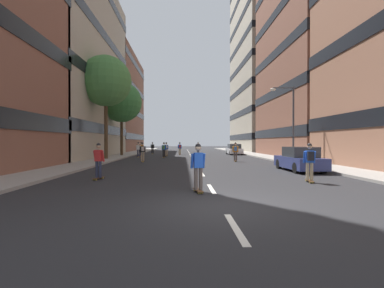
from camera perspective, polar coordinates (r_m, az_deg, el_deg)
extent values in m
plane|color=#28282B|center=(34.74, -0.11, -2.57)|extent=(160.25, 160.25, 0.00)
cube|color=#9E9991|center=(38.82, -13.44, -2.16)|extent=(2.75, 73.45, 0.14)
cube|color=#9E9991|center=(39.34, 12.72, -2.12)|extent=(2.75, 73.45, 0.14)
cube|color=silver|center=(6.34, 8.79, -16.41)|extent=(0.16, 2.20, 0.01)
cube|color=silver|center=(11.18, 3.93, -9.01)|extent=(0.16, 2.20, 0.01)
cube|color=silver|center=(16.11, 2.09, -6.09)|extent=(0.16, 2.20, 0.01)
cube|color=silver|center=(21.08, 1.12, -4.54)|extent=(0.16, 2.20, 0.01)
cube|color=silver|center=(26.05, 0.52, -3.58)|extent=(0.16, 2.20, 0.01)
cube|color=silver|center=(31.04, 0.12, -2.92)|extent=(0.16, 2.20, 0.01)
cube|color=silver|center=(36.03, -0.17, -2.45)|extent=(0.16, 2.20, 0.01)
cube|color=silver|center=(41.02, -0.40, -2.09)|extent=(0.16, 2.20, 0.01)
cube|color=silver|center=(46.01, -0.57, -1.82)|extent=(0.16, 2.20, 0.01)
cube|color=silver|center=(51.01, -0.71, -1.59)|extent=(0.16, 2.20, 0.01)
cube|color=silver|center=(56.01, -0.82, -1.41)|extent=(0.16, 2.20, 0.01)
cube|color=silver|center=(61.00, -0.92, -1.25)|extent=(0.16, 2.20, 0.01)
cube|color=silver|center=(66.00, -1.00, -1.12)|extent=(0.16, 2.20, 0.01)
cube|color=#B2A893|center=(39.12, -28.13, 13.92)|extent=(15.31, 22.79, 21.95)
cube|color=black|center=(38.07, -28.09, 2.60)|extent=(15.43, 22.91, 1.10)
cube|color=black|center=(38.66, -28.12, 10.75)|extent=(15.43, 22.91, 1.10)
cube|color=black|center=(40.01, -28.15, 18.51)|extent=(15.43, 22.91, 1.10)
cube|color=brown|center=(58.86, -18.66, 7.77)|extent=(15.31, 21.31, 18.68)
cube|color=black|center=(58.39, -18.64, 1.39)|extent=(15.43, 21.43, 1.10)
cube|color=black|center=(58.66, -18.65, 5.96)|extent=(15.43, 21.43, 1.10)
cube|color=black|center=(59.29, -18.66, 10.45)|extent=(15.43, 21.43, 1.10)
cube|color=black|center=(60.27, -18.68, 14.83)|extent=(15.43, 21.43, 1.10)
cube|color=brown|center=(41.90, 27.19, 21.53)|extent=(15.31, 17.93, 33.87)
cube|color=black|center=(39.11, 27.11, 1.97)|extent=(15.43, 18.05, 1.10)
cube|color=black|center=(39.53, 27.14, 9.00)|extent=(15.43, 18.05, 1.10)
cube|color=black|center=(40.54, 27.16, 15.78)|extent=(15.43, 18.05, 1.10)
cube|color=black|center=(42.08, 27.19, 22.15)|extent=(15.43, 18.05, 1.10)
cube|color=#B2A893|center=(61.34, 16.82, 16.05)|extent=(15.31, 20.99, 36.67)
cube|color=black|center=(59.08, 16.78, 1.34)|extent=(15.43, 21.11, 1.10)
cube|color=black|center=(59.33, 16.79, 5.77)|extent=(15.43, 21.11, 1.10)
cube|color=black|center=(59.93, 16.80, 10.13)|extent=(15.43, 21.11, 1.10)
cube|color=black|center=(60.87, 16.81, 14.39)|extent=(15.43, 21.11, 1.10)
cube|color=black|center=(62.13, 16.83, 18.50)|extent=(15.43, 21.11, 1.10)
cube|color=black|center=(63.70, 16.84, 22.42)|extent=(15.43, 21.11, 1.10)
cube|color=black|center=(65.55, 16.85, 26.14)|extent=(15.43, 21.11, 1.10)
cube|color=navy|center=(19.07, 20.91, -3.51)|extent=(1.80, 4.40, 0.70)
cube|color=#2D3338|center=(18.90, 21.09, -1.51)|extent=(1.60, 2.10, 0.64)
cylinder|color=black|center=(20.15, 17.19, -3.89)|extent=(0.22, 0.64, 0.64)
cylinder|color=black|center=(20.73, 21.38, -3.78)|extent=(0.22, 0.64, 0.64)
cylinder|color=black|center=(17.45, 20.33, -4.57)|extent=(0.22, 0.64, 0.64)
cylinder|color=black|center=(18.11, 25.03, -4.40)|extent=(0.22, 0.64, 0.64)
cube|color=silver|center=(40.65, 8.51, -1.38)|extent=(1.80, 4.40, 0.70)
cube|color=#2D3338|center=(40.48, 8.55, -0.44)|extent=(1.60, 2.10, 0.64)
cylinder|color=black|center=(41.95, 7.08, -1.61)|extent=(0.22, 0.64, 0.64)
cylinder|color=black|center=(42.23, 9.22, -1.60)|extent=(0.22, 0.64, 0.64)
cylinder|color=black|center=(39.09, 7.75, -1.76)|extent=(0.22, 0.64, 0.64)
cylinder|color=black|center=(39.39, 10.04, -1.75)|extent=(0.22, 0.64, 0.64)
cylinder|color=#4C3823|center=(36.83, -14.06, 1.65)|extent=(0.36, 0.36, 4.94)
sphere|color=#387A3D|center=(37.16, -14.08, 8.23)|extent=(5.10, 5.10, 5.10)
cylinder|color=#4C3823|center=(29.73, -17.03, 2.99)|extent=(0.36, 0.36, 6.04)
sphere|color=#478442|center=(30.32, -17.05, 12.10)|extent=(5.12, 5.12, 5.12)
cylinder|color=#3F3F44|center=(26.15, 19.85, 3.84)|extent=(0.16, 0.16, 6.50)
cylinder|color=#3F3F44|center=(26.21, 18.01, 10.77)|extent=(1.80, 0.10, 0.10)
ellipsoid|color=silver|center=(25.89, 16.10, 10.57)|extent=(0.50, 0.30, 0.24)
cube|color=brown|center=(26.03, -9.97, -3.41)|extent=(0.41, 0.92, 0.02)
cylinder|color=#D8BF4C|center=(26.35, -10.04, -3.47)|extent=(0.19, 0.11, 0.07)
cylinder|color=#D8BF4C|center=(25.72, -9.90, -3.57)|extent=(0.19, 0.11, 0.07)
cylinder|color=tan|center=(26.00, -10.17, -2.51)|extent=(0.17, 0.17, 0.80)
cylinder|color=tan|center=(26.01, -9.77, -2.51)|extent=(0.17, 0.17, 0.80)
cube|color=black|center=(25.98, -9.97, -1.02)|extent=(0.36, 0.27, 0.55)
cylinder|color=black|center=(26.01, -10.47, -1.08)|extent=(0.14, 0.24, 0.55)
cylinder|color=black|center=(26.05, -9.50, -1.08)|extent=(0.14, 0.24, 0.55)
sphere|color=beige|center=(25.99, -9.98, -0.02)|extent=(0.22, 0.22, 0.22)
sphere|color=black|center=(25.99, -9.98, 0.09)|extent=(0.21, 0.21, 0.21)
cube|color=beige|center=(25.80, -9.94, -0.97)|extent=(0.29, 0.22, 0.40)
cube|color=brown|center=(32.80, -5.70, -2.61)|extent=(0.27, 0.91, 0.02)
cylinder|color=#D8BF4C|center=(33.12, -5.62, -2.66)|extent=(0.19, 0.08, 0.07)
cylinder|color=#D8BF4C|center=(32.48, -5.79, -2.72)|extent=(0.19, 0.08, 0.07)
cylinder|color=black|center=(32.79, -5.86, -1.89)|extent=(0.15, 0.15, 0.80)
cylinder|color=black|center=(32.77, -5.55, -1.89)|extent=(0.15, 0.15, 0.80)
cube|color=blue|center=(32.76, -5.71, -0.71)|extent=(0.34, 0.23, 0.55)
cylinder|color=blue|center=(32.84, -6.07, -0.75)|extent=(0.11, 0.24, 0.55)
cylinder|color=blue|center=(32.78, -5.31, -0.75)|extent=(0.11, 0.24, 0.55)
sphere|color=beige|center=(32.77, -5.70, 0.09)|extent=(0.22, 0.22, 0.22)
sphere|color=black|center=(32.77, -5.70, 0.18)|extent=(0.21, 0.21, 0.21)
cube|color=#4C8C4C|center=(32.58, -5.75, -0.66)|extent=(0.27, 0.18, 0.40)
cube|color=brown|center=(42.44, -8.01, -1.91)|extent=(0.33, 0.92, 0.02)
cylinder|color=#D8BF4C|center=(42.76, -8.03, -1.95)|extent=(0.19, 0.10, 0.07)
cylinder|color=#D8BF4C|center=(42.12, -7.99, -1.99)|extent=(0.19, 0.10, 0.07)
cylinder|color=black|center=(42.42, -8.13, -1.35)|extent=(0.16, 0.16, 0.80)
cylinder|color=black|center=(42.43, -7.89, -1.35)|extent=(0.16, 0.16, 0.80)
cube|color=black|center=(42.41, -8.01, -0.44)|extent=(0.35, 0.24, 0.55)
cylinder|color=black|center=(42.45, -8.31, -0.48)|extent=(0.12, 0.24, 0.55)
cylinder|color=black|center=(42.47, -7.72, -0.48)|extent=(0.12, 0.24, 0.55)
sphere|color=tan|center=(42.42, -8.01, 0.17)|extent=(0.22, 0.22, 0.22)
sphere|color=black|center=(42.42, -8.01, 0.24)|extent=(0.21, 0.21, 0.21)
cube|color=brown|center=(14.52, -18.41, -6.52)|extent=(0.41, 0.92, 0.02)
cylinder|color=#D8BF4C|center=(14.80, -17.79, -6.57)|extent=(0.19, 0.11, 0.07)
cylinder|color=#D8BF4C|center=(14.26, -19.06, -6.85)|extent=(0.19, 0.11, 0.07)
cylinder|color=#2D334C|center=(14.52, -18.73, -4.89)|extent=(0.17, 0.17, 0.80)
cylinder|color=#2D334C|center=(14.43, -18.11, -4.92)|extent=(0.17, 0.17, 0.80)
cube|color=red|center=(14.43, -18.42, -2.24)|extent=(0.36, 0.27, 0.55)
cylinder|color=red|center=(14.59, -19.07, -2.32)|extent=(0.14, 0.24, 0.55)
cylinder|color=red|center=(14.37, -17.57, -2.36)|extent=(0.14, 0.24, 0.55)
sphere|color=tan|center=(14.43, -18.39, -0.43)|extent=(0.22, 0.22, 0.22)
sphere|color=black|center=(14.43, -18.39, -0.23)|extent=(0.21, 0.21, 0.21)
cube|color=brown|center=(10.38, 1.27, -9.31)|extent=(0.36, 0.92, 0.02)
cylinder|color=#D8BF4C|center=(10.70, 0.86, -9.27)|extent=(0.19, 0.10, 0.07)
cylinder|color=#D8BF4C|center=(10.08, 1.71, -9.87)|extent=(0.19, 0.10, 0.07)
cylinder|color=#594C47|center=(10.30, 0.78, -7.07)|extent=(0.16, 0.16, 0.80)
cylinder|color=#594C47|center=(10.34, 1.76, -7.04)|extent=(0.16, 0.16, 0.80)
cube|color=blue|center=(10.25, 1.27, -3.31)|extent=(0.35, 0.25, 0.55)
cylinder|color=blue|center=(10.25, 0.01, -3.46)|extent=(0.13, 0.24, 0.55)
cylinder|color=blue|center=(10.36, 2.39, -3.42)|extent=(0.13, 0.24, 0.55)
sphere|color=beige|center=(10.25, 1.25, -0.76)|extent=(0.22, 0.22, 0.22)
sphere|color=black|center=(10.25, 1.25, -0.48)|extent=(0.21, 0.21, 0.21)
cube|color=brown|center=(13.93, 22.71, -6.84)|extent=(0.35, 0.92, 0.02)
cylinder|color=#D8BF4C|center=(14.24, 22.37, -6.87)|extent=(0.19, 0.10, 0.07)
cylinder|color=#D8BF4C|center=(13.63, 23.05, -7.20)|extent=(0.19, 0.10, 0.07)
cylinder|color=tan|center=(13.86, 22.35, -5.16)|extent=(0.16, 0.16, 0.80)
cylinder|color=tan|center=(13.90, 23.07, -5.14)|extent=(0.16, 0.16, 0.80)
cube|color=blue|center=(13.83, 22.72, -2.36)|extent=(0.35, 0.25, 0.55)
cylinder|color=blue|center=(13.83, 21.79, -2.48)|extent=(0.13, 0.24, 0.55)
cylinder|color=blue|center=(13.94, 23.54, -2.46)|extent=(0.13, 0.24, 0.55)
sphere|color=tan|center=(13.84, 22.71, -0.48)|extent=(0.22, 0.22, 0.22)
sphere|color=black|center=(13.83, 22.71, -0.27)|extent=(0.21, 0.21, 0.21)
cube|color=black|center=(13.66, 22.92, -2.28)|extent=(0.28, 0.20, 0.40)
cube|color=brown|center=(36.06, -5.22, -2.33)|extent=(0.38, 0.92, 0.02)
cylinder|color=#D8BF4C|center=(36.38, -5.29, -2.38)|extent=(0.19, 0.11, 0.07)
cylinder|color=#D8BF4C|center=(35.75, -5.14, -2.43)|extent=(0.19, 0.11, 0.07)
cylinder|color=tan|center=(36.03, -5.36, -1.67)|extent=(0.17, 0.17, 0.80)
cylinder|color=tan|center=(36.05, -5.07, -1.67)|extent=(0.17, 0.17, 0.80)
cube|color=blue|center=(36.02, -5.22, -0.60)|extent=(0.35, 0.26, 0.55)
cylinder|color=blue|center=(36.04, -5.57, -0.64)|extent=(0.14, 0.24, 0.55)
cylinder|color=blue|center=(36.11, -4.88, -0.64)|extent=(0.14, 0.24, 0.55)
sphere|color=#997051|center=(36.04, -5.22, 0.12)|extent=(0.22, 0.22, 0.22)
sphere|color=black|center=(36.04, -5.22, 0.20)|extent=(0.21, 0.21, 0.21)
cube|color=beige|center=(35.84, -5.17, -0.56)|extent=(0.29, 0.21, 0.40)
cube|color=brown|center=(43.65, 1.25, -1.84)|extent=(0.28, 0.91, 0.02)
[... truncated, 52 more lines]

